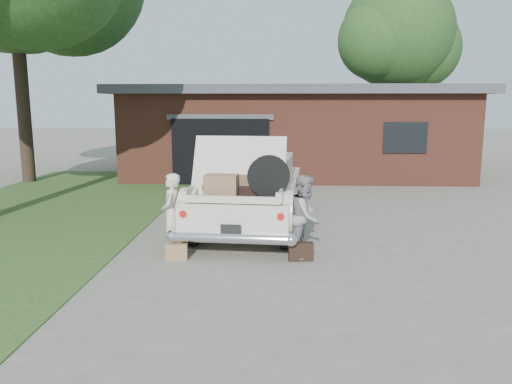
{
  "coord_description": "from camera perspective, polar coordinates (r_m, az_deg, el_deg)",
  "views": [
    {
      "loc": [
        0.4,
        -8.37,
        2.71
      ],
      "look_at": [
        0.0,
        0.6,
        1.1
      ],
      "focal_mm": 35.0,
      "sensor_mm": 36.0,
      "label": 1
    }
  ],
  "objects": [
    {
      "name": "tree_right",
      "position": [
        26.24,
        16.03,
        16.55
      ],
      "size": [
        6.2,
        5.39,
        8.75
      ],
      "color": "#38281E",
      "rests_on": "ground"
    },
    {
      "name": "house",
      "position": [
        19.88,
        4.25,
        7.15
      ],
      "size": [
        12.8,
        7.8,
        3.3
      ],
      "color": "brown",
      "rests_on": "ground"
    },
    {
      "name": "ground",
      "position": [
        8.81,
        -0.17,
        -7.75
      ],
      "size": [
        90.0,
        90.0,
        0.0
      ],
      "primitive_type": "plane",
      "color": "gray",
      "rests_on": "ground"
    },
    {
      "name": "sedan",
      "position": [
        11.05,
        -0.59,
        0.14
      ],
      "size": [
        2.46,
        5.48,
        2.09
      ],
      "rotation": [
        0.0,
        0.0,
        -0.08
      ],
      "color": "beige",
      "rests_on": "ground"
    },
    {
      "name": "woman_right",
      "position": [
        8.86,
        5.69,
        -2.76
      ],
      "size": [
        0.78,
        0.87,
        1.48
      ],
      "primitive_type": "imported",
      "rotation": [
        0.0,
        0.0,
        1.2
      ],
      "color": "gray",
      "rests_on": "ground"
    },
    {
      "name": "woman_left",
      "position": [
        9.2,
        -9.65,
        -2.42
      ],
      "size": [
        0.37,
        0.54,
        1.46
      ],
      "primitive_type": "imported",
      "rotation": [
        0.0,
        0.0,
        -1.54
      ],
      "color": "silver",
      "rests_on": "ground"
    },
    {
      "name": "suitcase_left",
      "position": [
        8.86,
        -9.06,
        -6.79
      ],
      "size": [
        0.38,
        0.14,
        0.29
      ],
      "primitive_type": "cube",
      "rotation": [
        0.0,
        0.0,
        0.04
      ],
      "color": "#97754D",
      "rests_on": "ground"
    },
    {
      "name": "grass_strip",
      "position": [
        13.09,
        -24.33,
        -2.65
      ],
      "size": [
        6.0,
        16.0,
        0.02
      ],
      "primitive_type": "cube",
      "color": "#2D4C1E",
      "rests_on": "ground"
    },
    {
      "name": "suitcase_right",
      "position": [
        8.75,
        5.14,
        -6.8
      ],
      "size": [
        0.44,
        0.19,
        0.33
      ],
      "primitive_type": "cube",
      "rotation": [
        0.0,
        0.0,
        0.12
      ],
      "color": "black",
      "rests_on": "ground"
    }
  ]
}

